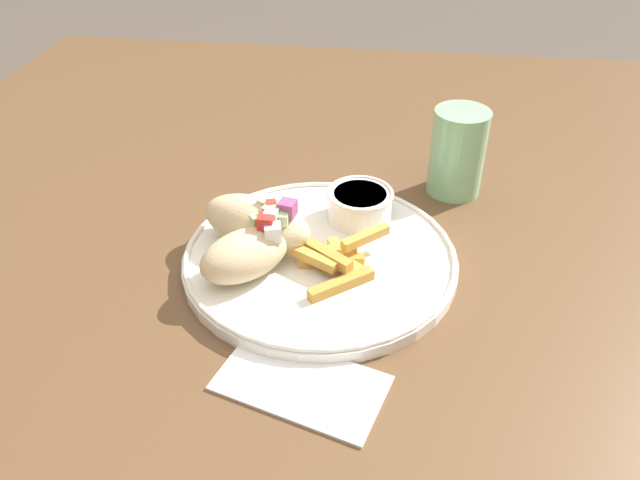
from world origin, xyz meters
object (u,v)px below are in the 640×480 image
at_px(sauce_ramekin, 357,203).
at_px(water_glass, 457,156).
at_px(pita_sandwich_near, 246,254).
at_px(plate, 320,257).
at_px(fries_pile, 333,259).
at_px(pita_sandwich_far, 257,222).

distance_m(sauce_ramekin, water_glass, 0.16).
bearing_deg(water_glass, pita_sandwich_near, -135.28).
height_order(pita_sandwich_near, sauce_ramekin, pita_sandwich_near).
relative_size(plate, fries_pile, 2.47).
bearing_deg(plate, water_glass, 49.74).
xyz_separation_m(sauce_ramekin, water_glass, (0.12, 0.10, 0.02)).
relative_size(plate, water_glass, 2.70).
xyz_separation_m(pita_sandwich_near, water_glass, (0.23, 0.23, 0.01)).
height_order(pita_sandwich_far, sauce_ramekin, pita_sandwich_far).
bearing_deg(water_glass, sauce_ramekin, -139.09).
distance_m(pita_sandwich_near, pita_sandwich_far, 0.06).
relative_size(pita_sandwich_far, water_glass, 1.30).
xyz_separation_m(pita_sandwich_far, water_glass, (0.23, 0.17, 0.01)).
relative_size(fries_pile, water_glass, 1.09).
relative_size(pita_sandwich_near, pita_sandwich_far, 0.78).
xyz_separation_m(plate, pita_sandwich_near, (-0.07, -0.04, 0.03)).
bearing_deg(sauce_ramekin, pita_sandwich_far, -148.61).
distance_m(pita_sandwich_far, fries_pile, 0.10).
bearing_deg(sauce_ramekin, fries_pile, -99.96).
bearing_deg(water_glass, plate, -130.26).
bearing_deg(pita_sandwich_far, plate, 10.16).
distance_m(plate, water_glass, 0.24).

